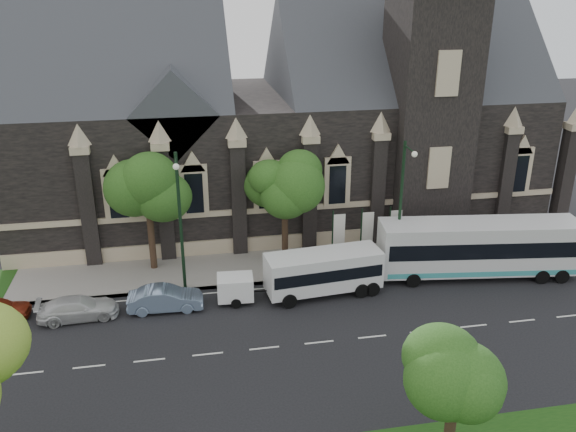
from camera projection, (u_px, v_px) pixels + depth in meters
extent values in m
plane|color=black|center=(264.00, 348.00, 31.60)|extent=(160.00, 160.00, 0.00)
cube|color=gray|center=(244.00, 268.00, 40.24)|extent=(80.00, 5.00, 0.15)
cube|color=black|center=(278.00, 155.00, 48.20)|extent=(40.00, 15.00, 10.00)
cube|color=#313339|center=(119.00, 98.00, 44.32)|extent=(16.00, 15.00, 15.00)
cube|color=#313339|center=(399.00, 89.00, 48.01)|extent=(20.00, 15.00, 15.00)
cube|color=#313339|center=(174.00, 108.00, 40.89)|extent=(6.00, 6.00, 6.00)
cube|color=black|center=(427.00, 117.00, 42.90)|extent=(5.50, 5.50, 18.00)
cube|color=#C9B491|center=(295.00, 208.00, 41.99)|extent=(40.00, 0.22, 0.40)
cube|color=#C9B491|center=(295.00, 241.00, 42.96)|extent=(40.00, 0.25, 1.20)
cube|color=black|center=(267.00, 189.00, 40.93)|extent=(1.20, 0.12, 2.80)
sphere|color=#214C17|center=(457.00, 375.00, 22.26)|extent=(3.20, 3.20, 3.20)
sphere|color=#214C17|center=(466.00, 351.00, 22.68)|extent=(2.40, 2.40, 2.40)
cylinder|color=black|center=(285.00, 233.00, 40.94)|extent=(0.44, 0.44, 3.96)
sphere|color=#214C17|center=(285.00, 183.00, 39.58)|extent=(3.84, 3.84, 3.84)
sphere|color=#214C17|center=(293.00, 169.00, 40.09)|extent=(2.88, 2.88, 2.88)
cylinder|color=black|center=(152.00, 243.00, 39.44)|extent=(0.44, 0.44, 3.96)
sphere|color=#214C17|center=(147.00, 192.00, 38.10)|extent=(3.68, 3.68, 3.68)
sphere|color=#214C17|center=(158.00, 178.00, 38.58)|extent=(2.76, 2.76, 2.76)
cylinder|color=black|center=(400.00, 209.00, 38.25)|extent=(0.20, 0.20, 9.00)
cylinder|color=black|center=(410.00, 149.00, 35.96)|extent=(0.10, 1.60, 0.10)
sphere|color=silver|center=(415.00, 154.00, 35.27)|extent=(0.36, 0.36, 0.36)
cylinder|color=black|center=(181.00, 224.00, 35.91)|extent=(0.20, 0.20, 9.00)
cylinder|color=black|center=(176.00, 161.00, 33.61)|extent=(0.10, 1.60, 0.10)
sphere|color=silver|center=(176.00, 167.00, 32.92)|extent=(0.36, 0.36, 0.36)
cylinder|color=black|center=(332.00, 238.00, 40.07)|extent=(0.10, 0.10, 4.00)
cube|color=white|center=(339.00, 230.00, 39.92)|extent=(0.80, 0.04, 2.20)
cylinder|color=black|center=(361.00, 236.00, 40.40)|extent=(0.10, 0.10, 4.00)
cube|color=white|center=(368.00, 227.00, 40.26)|extent=(0.80, 0.04, 2.20)
cylinder|color=black|center=(389.00, 234.00, 40.74)|extent=(0.10, 0.10, 4.00)
cube|color=white|center=(396.00, 225.00, 40.59)|extent=(0.80, 0.04, 2.20)
cube|color=silver|center=(479.00, 246.00, 38.60)|extent=(13.18, 4.31, 3.32)
cube|color=black|center=(479.00, 243.00, 38.52)|extent=(12.67, 4.29, 1.06)
cube|color=teal|center=(476.00, 265.00, 39.11)|extent=(12.67, 4.28, 0.35)
cylinder|color=black|center=(413.00, 280.00, 37.74)|extent=(0.93, 0.39, 0.90)
cylinder|color=black|center=(403.00, 262.00, 40.24)|extent=(0.93, 0.39, 0.90)
cylinder|color=black|center=(542.00, 277.00, 38.17)|extent=(0.93, 0.39, 0.90)
cylinder|color=black|center=(524.00, 259.00, 40.67)|extent=(0.93, 0.39, 0.90)
cylinder|color=black|center=(562.00, 276.00, 38.23)|extent=(0.93, 0.39, 0.90)
cylinder|color=black|center=(543.00, 258.00, 40.73)|extent=(0.93, 0.39, 0.90)
cube|color=silver|center=(323.00, 270.00, 36.52)|extent=(7.32, 2.92, 2.30)
cube|color=black|center=(323.00, 269.00, 36.48)|extent=(7.04, 2.93, 0.77)
cylinder|color=black|center=(289.00, 301.00, 35.31)|extent=(0.92, 0.37, 0.90)
cylinder|color=black|center=(280.00, 284.00, 37.32)|extent=(0.92, 0.37, 0.90)
cylinder|color=black|center=(362.00, 291.00, 36.49)|extent=(0.92, 0.37, 0.90)
cylinder|color=black|center=(348.00, 274.00, 38.50)|extent=(0.92, 0.37, 0.90)
cylinder|color=black|center=(373.00, 289.00, 36.68)|extent=(0.92, 0.37, 0.90)
cylinder|color=black|center=(359.00, 273.00, 38.68)|extent=(0.92, 0.37, 0.90)
cube|color=white|center=(235.00, 287.00, 35.84)|extent=(2.25, 1.75, 1.40)
cylinder|color=black|center=(236.00, 303.00, 35.35)|extent=(0.61, 0.25, 0.60)
cylinder|color=black|center=(235.00, 290.00, 36.83)|extent=(0.61, 0.25, 0.60)
cylinder|color=black|center=(258.00, 291.00, 36.13)|extent=(1.29, 0.16, 0.08)
imported|color=#7C93B3|center=(165.00, 299.00, 35.03)|extent=(4.44, 1.68, 1.45)
imported|color=silver|center=(78.00, 308.00, 34.17)|extent=(4.64, 2.15, 1.31)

